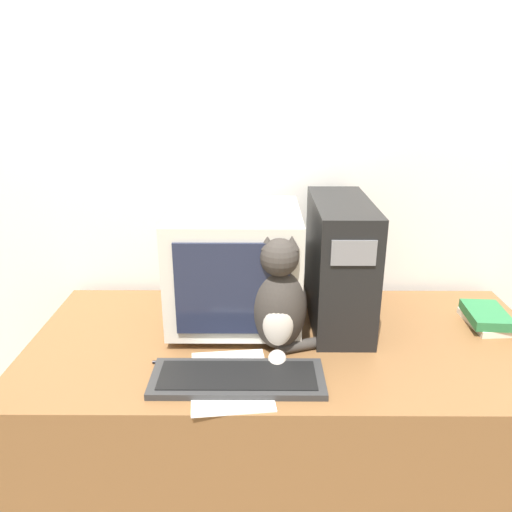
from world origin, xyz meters
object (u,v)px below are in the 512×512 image
Objects in this scene: keyboard at (238,378)px; book_stack at (486,318)px; crt_monitor at (235,266)px; computer_tower at (339,262)px; pen at (179,361)px; cat at (279,301)px.

book_stack is at bearing 22.06° from keyboard.
computer_tower is (0.34, 0.02, 0.01)m from crt_monitor.
computer_tower is at bearing 29.47° from pen.
crt_monitor is 0.36m from pen.
crt_monitor is 0.34m from computer_tower.
cat is 0.72m from book_stack.
pen is at bearing 151.98° from keyboard.
cat is at bearing -51.75° from crt_monitor.
computer_tower reaches higher than keyboard.
keyboard is (0.02, -0.35, -0.19)m from crt_monitor.
keyboard is at bearing -130.82° from computer_tower.
crt_monitor reaches higher than book_stack.
book_stack is (0.49, -0.04, -0.18)m from computer_tower.
crt_monitor is 0.40m from keyboard.
keyboard is at bearing -119.81° from cat.
pen is at bearing -150.53° from computer_tower.
book_stack is at bearing -4.92° from computer_tower.
crt_monitor is at bearing 132.02° from cat.
crt_monitor is at bearing 93.27° from keyboard.
keyboard is 2.41× the size of book_stack.
cat is 1.87× the size of book_stack.
book_stack is (0.69, 0.15, -0.13)m from cat.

